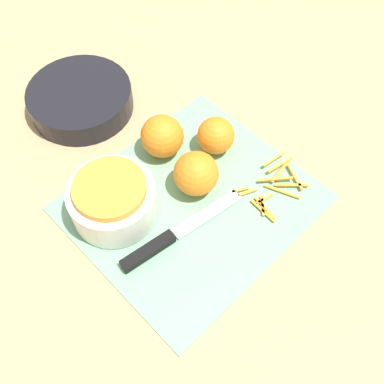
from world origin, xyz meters
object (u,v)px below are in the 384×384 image
at_px(bowl_speckled, 112,199).
at_px(bowl_dark, 79,100).
at_px(knife, 162,243).
at_px(orange_left, 216,136).
at_px(orange_right, 196,173).
at_px(orange_back, 162,136).

xyz_separation_m(bowl_speckled, bowl_dark, (0.11, 0.24, -0.02)).
height_order(knife, orange_left, orange_left).
height_order(bowl_speckled, orange_right, same).
distance_m(bowl_speckled, orange_right, 0.15).
height_order(bowl_dark, knife, bowl_dark).
distance_m(bowl_speckled, orange_back, 0.16).
xyz_separation_m(bowl_dark, knife, (-0.09, -0.35, -0.01)).
distance_m(bowl_dark, orange_back, 0.21).
relative_size(knife, orange_left, 3.38).
distance_m(orange_left, orange_back, 0.10).
distance_m(knife, orange_left, 0.23).
height_order(knife, orange_back, orange_back).
bearing_deg(orange_left, orange_right, -156.87).
distance_m(bowl_speckled, bowl_dark, 0.27).
xyz_separation_m(knife, orange_back, (0.14, 0.15, 0.03)).
bearing_deg(knife, orange_right, 27.26).
xyz_separation_m(bowl_speckled, orange_back, (0.15, 0.04, 0.00)).
bearing_deg(orange_right, bowl_dark, 95.79).
distance_m(bowl_dark, orange_left, 0.29).
xyz_separation_m(knife, orange_left, (0.21, 0.08, 0.03)).
bearing_deg(knife, bowl_speckled, 105.50).
distance_m(bowl_speckled, orange_left, 0.23).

